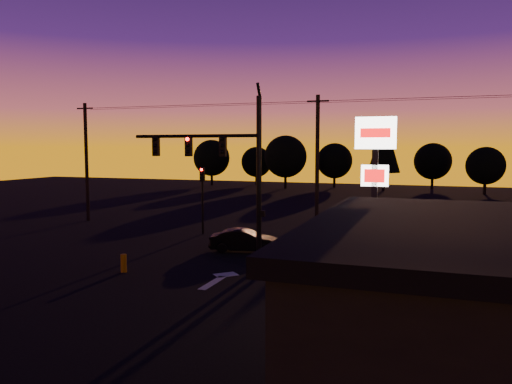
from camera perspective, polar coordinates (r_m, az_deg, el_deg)
ground at (r=20.66m, az=-7.41°, el=-10.82°), size 120.00×120.00×0.00m
lane_arrow at (r=21.90m, az=-4.22°, el=-9.85°), size 1.20×3.10×0.01m
traffic_signal_mast at (r=23.54m, az=-3.35°, el=3.36°), size 6.79×0.52×8.58m
secondary_signal at (r=32.50m, az=-6.15°, el=0.17°), size 0.30×0.31×4.35m
pylon_sign at (r=19.30m, az=13.44°, el=2.76°), size 1.50×0.28×6.80m
utility_pole_0 at (r=40.41m, az=-18.80°, el=3.35°), size 1.40×0.26×9.00m
utility_pole_1 at (r=32.47m, az=7.01°, el=3.21°), size 1.40×0.26×9.00m
power_wires at (r=32.58m, az=7.09°, el=10.22°), size 36.00×1.22×0.07m
bollard at (r=23.65m, az=-14.88°, el=-7.87°), size 0.27×0.27×0.82m
tree_0 at (r=74.48m, az=-5.09°, el=3.90°), size 5.36×5.36×6.74m
tree_1 at (r=75.02m, az=0.05°, el=3.45°), size 4.54×4.54×5.71m
tree_2 at (r=68.40m, az=3.40°, el=4.06°), size 5.77×5.78×7.26m
tree_3 at (r=70.91m, az=8.97°, el=3.54°), size 4.95×4.95×6.22m
tree_4 at (r=66.95m, az=14.44°, el=5.22°), size 4.18×4.18×9.50m
tree_5 at (r=71.70m, az=19.55°, el=3.32°), size 4.95×4.95×6.22m
tree_6 at (r=65.98m, az=24.76°, el=2.74°), size 4.54×4.54×5.71m
car_mid at (r=27.20m, az=-1.31°, el=-5.56°), size 3.92×2.05×1.23m
car_right at (r=27.94m, az=13.90°, el=-5.29°), size 5.05×3.50×1.36m
suv_parked at (r=17.41m, az=25.85°, el=-11.86°), size 2.73×5.41×1.47m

